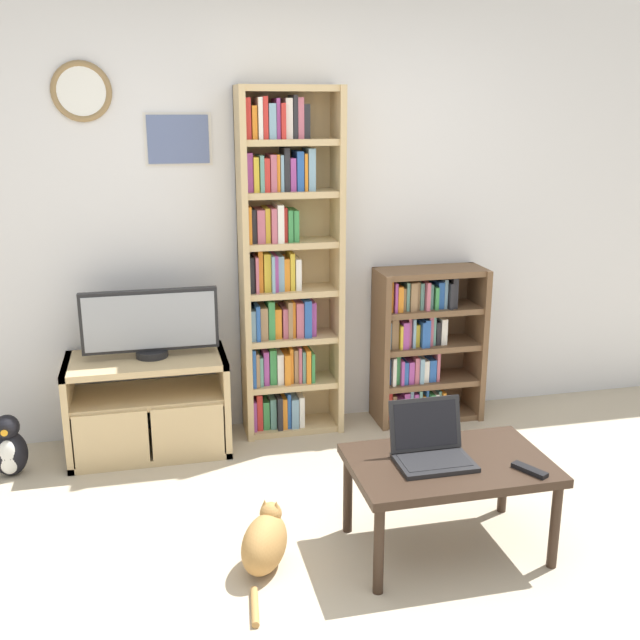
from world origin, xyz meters
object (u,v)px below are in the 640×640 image
(remote_near_laptop, at_px, (530,470))
(laptop, at_px, (431,446))
(bookshelf_tall, at_px, (284,269))
(penguin_figurine, at_px, (9,448))
(tv_stand, at_px, (149,405))
(bookshelf_short, at_px, (421,345))
(coffee_table, at_px, (449,471))
(cat, at_px, (265,542))
(television, at_px, (150,323))

(remote_near_laptop, bearing_deg, laptop, -57.08)
(remote_near_laptop, bearing_deg, bookshelf_tall, -92.88)
(remote_near_laptop, xyz_separation_m, penguin_figurine, (-2.31, 1.37, -0.29))
(tv_stand, bearing_deg, bookshelf_short, 4.14)
(tv_stand, relative_size, bookshelf_tall, 0.44)
(penguin_figurine, bearing_deg, bookshelf_short, 5.87)
(coffee_table, height_order, cat, coffee_table)
(bookshelf_tall, relative_size, laptop, 6.19)
(laptop, xyz_separation_m, penguin_figurine, (-1.95, 1.16, -0.34))
(coffee_table, height_order, laptop, laptop)
(bookshelf_tall, relative_size, penguin_figurine, 5.91)
(bookshelf_tall, xyz_separation_m, coffee_table, (0.46, -1.46, -0.63))
(television, xyz_separation_m, coffee_table, (1.24, -1.35, -0.38))
(remote_near_laptop, bearing_deg, penguin_figurine, -57.96)
(bookshelf_tall, xyz_separation_m, remote_near_laptop, (0.74, -1.64, -0.57))
(cat, bearing_deg, laptop, 28.29)
(bookshelf_tall, relative_size, bookshelf_short, 2.10)
(television, bearing_deg, penguin_figurine, -168.86)
(remote_near_laptop, bearing_deg, television, -72.19)
(tv_stand, distance_m, penguin_figurine, 0.77)
(bookshelf_tall, bearing_deg, penguin_figurine, -170.35)
(television, distance_m, penguin_figurine, 1.00)
(bookshelf_tall, height_order, cat, bookshelf_tall)
(bookshelf_short, bearing_deg, tv_stand, -175.86)
(tv_stand, relative_size, remote_near_laptop, 5.53)
(bookshelf_short, xyz_separation_m, laptop, (-0.48, -1.41, 0.01))
(coffee_table, distance_m, cat, 0.86)
(laptop, bearing_deg, penguin_figurine, 149.06)
(bookshelf_tall, xyz_separation_m, bookshelf_short, (0.86, -0.02, -0.53))
(tv_stand, bearing_deg, penguin_figurine, -170.25)
(television, bearing_deg, laptop, -48.44)
(television, xyz_separation_m, penguin_figurine, (-0.78, -0.15, -0.61))
(bookshelf_short, distance_m, penguin_figurine, 2.47)
(remote_near_laptop, xyz_separation_m, cat, (-1.11, 0.21, -0.32))
(bookshelf_tall, bearing_deg, cat, -104.25)
(remote_near_laptop, relative_size, penguin_figurine, 0.47)
(bookshelf_tall, distance_m, penguin_figurine, 1.81)
(television, xyz_separation_m, bookshelf_short, (1.65, 0.10, -0.28))
(tv_stand, height_order, coffee_table, tv_stand)
(laptop, distance_m, penguin_figurine, 2.29)
(television, bearing_deg, tv_stand, -145.84)
(tv_stand, xyz_separation_m, cat, (0.46, -1.28, -0.16))
(remote_near_laptop, distance_m, cat, 1.17)
(bookshelf_short, xyz_separation_m, coffee_table, (-0.41, -1.44, -0.10))
(tv_stand, distance_m, bookshelf_tall, 1.11)
(laptop, bearing_deg, cat, 179.49)
(remote_near_laptop, bearing_deg, cat, -38.31)
(television, height_order, remote_near_laptop, television)
(laptop, height_order, penguin_figurine, laptop)
(coffee_table, bearing_deg, penguin_figurine, 149.52)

